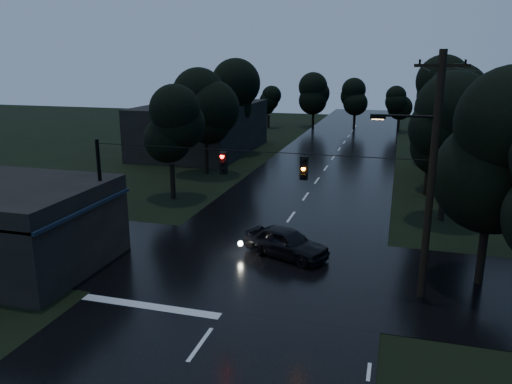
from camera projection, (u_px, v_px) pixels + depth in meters
The scene contains 16 objects.
main_road at pixel (317, 181), 40.59m from camera, with size 12.00×120.00×0.02m, color black.
cross_street at pixel (256, 267), 23.88m from camera, with size 60.00×9.00×0.02m, color black.
building_far_right at pixel (499, 154), 39.99m from camera, with size 10.00×14.00×4.40m, color black.
building_far_left at pixel (202, 128), 52.95m from camera, with size 10.00×16.00×5.00m, color black.
utility_pole_main at pixel (429, 174), 19.61m from camera, with size 3.50×0.30×10.00m.
utility_pole_far at pixel (430, 142), 35.51m from camera, with size 2.00×0.30×7.50m.
anchor_pole_left at pixel (102, 200), 24.17m from camera, with size 0.18×0.18×6.00m, color black.
span_signals at pixel (262, 165), 21.43m from camera, with size 15.00×0.37×1.12m.
tree_corner_near at pixel (495, 150), 20.58m from camera, with size 4.48×4.48×9.44m.
tree_left_a at pixel (170, 125), 34.20m from camera, with size 3.92×3.92×8.26m.
tree_left_b at pixel (205, 108), 41.69m from camera, with size 4.20×4.20×8.85m.
tree_left_c at pixel (236, 95), 51.03m from camera, with size 4.48×4.48×9.44m.
tree_right_a at pixel (450, 129), 29.30m from camera, with size 4.20×4.20×8.85m.
tree_right_b at pixel (450, 110), 36.47m from camera, with size 4.48×4.48×9.44m.
tree_right_c at pixel (448, 96), 45.49m from camera, with size 4.76×4.76×10.03m.
car at pixel (286, 242), 24.95m from camera, with size 1.78×4.42×1.51m, color black.
Camera 1 is at (6.12, -9.26, 9.67)m, focal length 35.00 mm.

